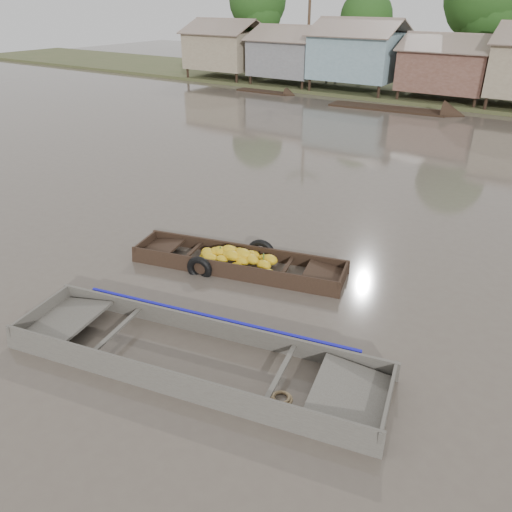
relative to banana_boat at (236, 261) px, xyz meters
The scene contains 3 objects.
ground 2.23m from the banana_boat, 42.89° to the right, with size 120.00×120.00×0.00m, color brown.
banana_boat is the anchor object (origin of this frame).
viewer_boat 4.18m from the banana_boat, 65.44° to the right, with size 8.27×3.76×0.64m.
Camera 1 is at (5.70, -8.33, 6.76)m, focal length 35.00 mm.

